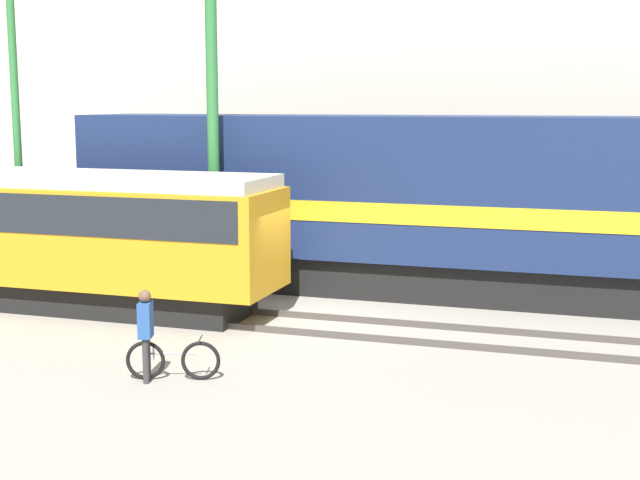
% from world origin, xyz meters
% --- Properties ---
extents(ground_plane, '(120.00, 120.00, 0.00)m').
position_xyz_m(ground_plane, '(0.00, 0.00, 0.00)').
color(ground_plane, gray).
extents(track_near, '(60.00, 1.50, 0.14)m').
position_xyz_m(track_near, '(0.00, -0.61, 0.07)').
color(track_near, '#47423D').
rests_on(track_near, ground).
extents(track_far, '(60.00, 1.51, 0.14)m').
position_xyz_m(track_far, '(0.00, 3.57, 0.07)').
color(track_far, '#47423D').
rests_on(track_far, ground).
extents(building_backdrop, '(43.60, 6.00, 9.55)m').
position_xyz_m(building_backdrop, '(0.00, 11.33, 4.77)').
color(building_backdrop, beige).
rests_on(building_backdrop, ground).
extents(freight_locomotive, '(21.80, 3.04, 5.18)m').
position_xyz_m(freight_locomotive, '(4.33, 3.57, 2.41)').
color(freight_locomotive, black).
rests_on(freight_locomotive, ground).
extents(streetcar, '(12.37, 2.54, 3.29)m').
position_xyz_m(streetcar, '(-6.24, -0.61, 1.88)').
color(streetcar, black).
rests_on(streetcar, ground).
extents(bicycle, '(1.65, 0.65, 0.77)m').
position_xyz_m(bicycle, '(-0.28, -4.92, 0.36)').
color(bicycle, black).
rests_on(bicycle, ground).
extents(person, '(0.32, 0.41, 1.67)m').
position_xyz_m(person, '(-0.66, -5.19, 1.01)').
color(person, '#333333').
rests_on(person, ground).
extents(utility_pole_left, '(0.21, 0.21, 8.31)m').
position_xyz_m(utility_pole_left, '(-8.13, 1.48, 4.16)').
color(utility_pole_left, '#2D7238').
rests_on(utility_pole_left, ground).
extents(utility_pole_center, '(0.29, 0.29, 9.22)m').
position_xyz_m(utility_pole_center, '(-2.39, 1.48, 4.61)').
color(utility_pole_center, '#2D7238').
rests_on(utility_pole_center, ground).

